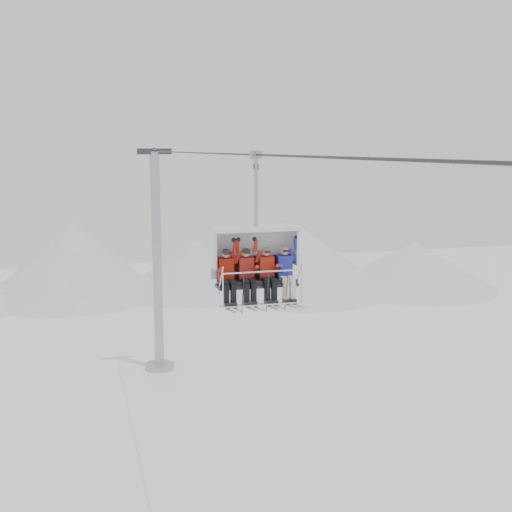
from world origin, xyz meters
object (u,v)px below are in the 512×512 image
object	(u,v)px
lift_tower_right	(158,277)
skier_far_right	(286,271)
skier_far_left	(227,275)
skier_center_left	(247,274)
chairlift_carrier	(255,254)
skier_center_right	(267,272)

from	to	relation	value
lift_tower_right	skier_far_right	world-z (taller)	lift_tower_right
skier_far_left	skier_center_left	world-z (taller)	same
skier_far_right	skier_far_left	bearing A→B (deg)	180.00
skier_center_left	skier_far_right	size ratio (longest dim) A/B	1.00
skier_far_left	chairlift_carrier	bearing A→B (deg)	19.82
skier_center_right	skier_center_left	bearing A→B (deg)	180.00
lift_tower_right	skier_far_right	xyz separation A→B (m)	(0.77, -22.18, 4.42)
lift_tower_right	skier_far_left	bearing A→B (deg)	-92.18
lift_tower_right	skier_center_left	world-z (taller)	lift_tower_right
skier_center_left	skier_center_right	distance (m)	0.56
chairlift_carrier	skier_far_right	size ratio (longest dim) A/B	2.36
skier_center_right	skier_far_right	size ratio (longest dim) A/B	1.00
skier_far_left	skier_center_right	distance (m)	1.10
lift_tower_right	skier_far_right	size ratio (longest dim) A/B	7.99
chairlift_carrier	skier_center_left	xyz separation A→B (m)	(-0.30, -0.30, -0.46)
chairlift_carrier	skier_center_right	world-z (taller)	chairlift_carrier
skier_center_left	skier_far_right	world-z (taller)	same
chairlift_carrier	skier_center_left	world-z (taller)	chairlift_carrier
chairlift_carrier	skier_center_right	bearing A→B (deg)	-49.40
lift_tower_right	skier_center_right	size ratio (longest dim) A/B	7.99
chairlift_carrier	skier_center_right	size ratio (longest dim) A/B	2.36
chairlift_carrier	skier_far_left	bearing A→B (deg)	-160.18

